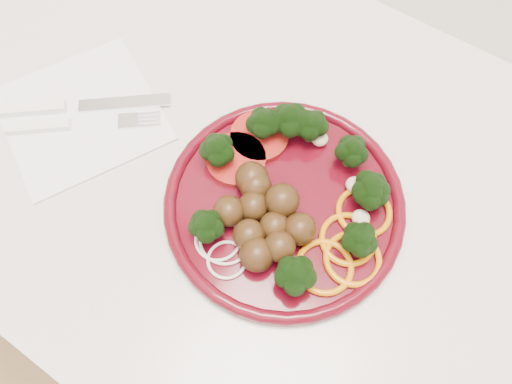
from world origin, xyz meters
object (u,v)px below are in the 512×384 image
Objects in this scene: fork at (56,126)px; plate at (287,199)px; knife at (61,107)px; napkin at (81,115)px.

plate is at bearing -25.96° from fork.
fork is at bearing -166.06° from plate.
knife is 1.12× the size of fork.
knife is at bearing -170.99° from plate.
plate is 1.56× the size of knife.
napkin is 1.17× the size of fork.
knife is (-0.29, -0.05, -0.01)m from plate.
napkin is (-0.27, -0.04, -0.02)m from plate.
plate reaches higher than knife.
napkin is at bearing -171.74° from plate.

